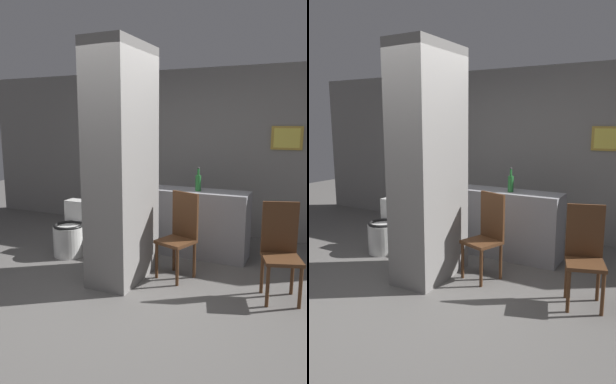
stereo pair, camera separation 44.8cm
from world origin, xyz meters
The scene contains 9 objects.
ground_plane centered at (0.00, 0.00, 0.00)m, with size 14.00×14.00×0.00m, color #5B5956.
wall_back centered at (0.00, 2.63, 1.30)m, with size 8.00×0.09×2.60m.
pillar_center centered at (-0.05, 0.46, 1.30)m, with size 0.52×0.92×2.60m.
counter_shelf centered at (0.49, 1.50, 0.44)m, with size 1.40×0.44×0.89m.
toilet centered at (-1.07, 0.86, 0.30)m, with size 0.42×0.58×0.71m.
chair_near_pillar centered at (0.54, 0.73, 0.53)m, with size 0.46×0.46×0.99m.
chair_by_doorway centered at (1.65, 0.63, 0.53)m, with size 0.45×0.45×0.99m.
bicycle centered at (-0.66, 1.49, 0.37)m, with size 1.61×0.42×0.76m.
bottle_tall centered at (0.52, 1.47, 1.00)m, with size 0.07×0.07×0.32m.
Camera 2 is at (2.33, -2.98, 1.77)m, focal length 35.00 mm.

